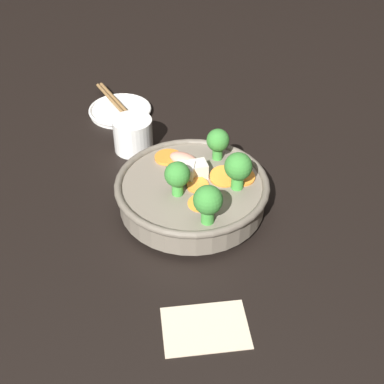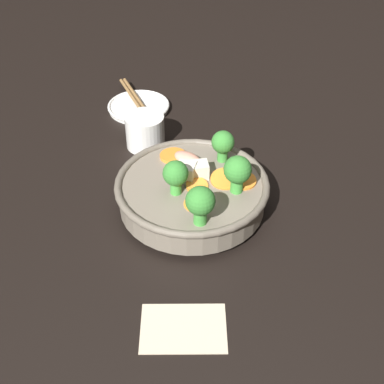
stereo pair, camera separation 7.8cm
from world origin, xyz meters
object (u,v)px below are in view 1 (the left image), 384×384
Objects in this scene: side_saucer at (120,111)px; tea_cup at (133,134)px; stirfry_bowl at (193,190)px; chopsticks_pair at (120,107)px.

tea_cup reaches higher than side_saucer.
stirfry_bowl reaches higher than chopsticks_pair.
side_saucer is at bearing 92.83° from tea_cup.
stirfry_bowl is at bearing -77.73° from chopsticks_pair.
chopsticks_pair is at bearing 102.27° from stirfry_bowl.
tea_cup is at bearing 108.40° from stirfry_bowl.
tea_cup reaches higher than chopsticks_pair.
stirfry_bowl is 1.90× the size of side_saucer.
tea_cup is (-0.06, 0.19, -0.01)m from stirfry_bowl.
side_saucer is at bearing 102.27° from stirfry_bowl.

